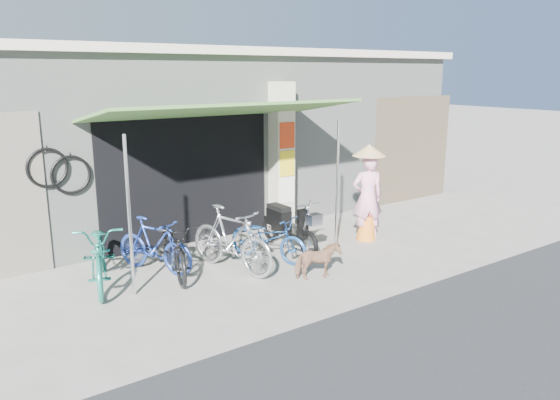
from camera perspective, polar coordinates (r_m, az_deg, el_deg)
ground at (r=9.20m, az=4.66°, el=-7.08°), size 80.00×80.00×0.00m
bicycle_shop at (r=13.00m, az=-9.86°, el=7.08°), size 12.30×5.30×3.66m
shop_pillar at (r=11.21m, az=0.09°, el=4.58°), size 0.42×0.44×3.00m
awning at (r=9.47m, az=-5.75°, el=9.10°), size 4.60×1.88×2.72m
neighbour_right at (r=14.13m, az=13.64°, el=5.20°), size 2.60×0.06×2.60m
bike_teal at (r=8.72m, az=-18.27°, el=-5.28°), size 1.25×2.08×1.03m
bike_blue at (r=9.09m, az=-12.98°, el=-4.61°), size 1.06×1.54×0.91m
bike_black at (r=8.88m, az=-11.00°, el=-4.92°), size 0.99×1.83×0.91m
bike_silver at (r=8.92m, az=-5.13°, el=-4.09°), size 0.94×1.86×1.08m
bike_navy at (r=9.41m, az=-1.23°, el=-3.98°), size 1.08×1.61×0.80m
street_dog at (r=8.62m, az=3.95°, el=-6.37°), size 0.77×0.51×0.60m
moped at (r=10.05m, az=0.79°, el=-2.64°), size 0.48×1.70×0.96m
nun at (r=10.58m, az=9.13°, el=0.66°), size 0.72×0.64×1.86m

